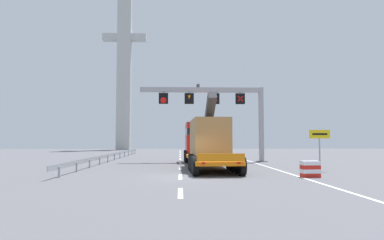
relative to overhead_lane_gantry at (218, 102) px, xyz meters
name	(u,v)px	position (x,y,z in m)	size (l,w,h in m)	color
ground	(189,176)	(-3.09, -11.94, -5.68)	(112.00, 112.00, 0.00)	#5B5B60
lane_markings	(180,158)	(-3.56, 7.03, -5.67)	(0.20, 52.56, 0.01)	silver
edge_line_right	(251,162)	(3.11, 0.06, -5.68)	(0.20, 63.00, 0.01)	silver
overhead_lane_gantry	(218,102)	(0.00, 0.00, 0.00)	(11.91, 0.90, 7.33)	#9EA0A5
heavy_haul_truck_orange	(205,141)	(-1.59, -4.64, -3.69)	(3.41, 14.13, 5.30)	orange
exit_sign_yellow	(320,140)	(5.75, -9.21, -3.62)	(1.39, 0.15, 2.74)	#9EA0A5
crash_barrier_striped	(310,169)	(3.64, -12.80, -5.23)	(1.04, 0.58, 0.90)	red
guardrail_left	(114,155)	(-10.28, 2.87, -5.12)	(0.13, 33.62, 0.76)	#999EA3
bridge_pylon_distant	(124,57)	(-15.23, 37.27, 13.57)	(9.00, 2.00, 37.71)	#B7B7B2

